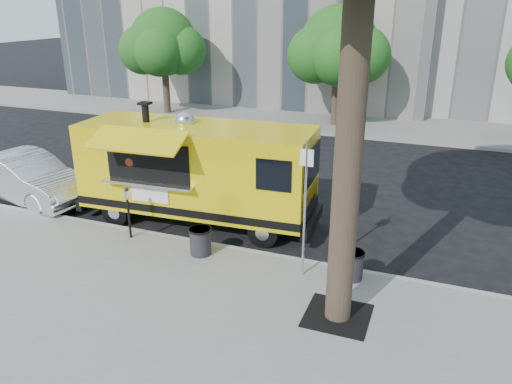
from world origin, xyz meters
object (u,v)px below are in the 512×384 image
Objects in this scene: sign_post at (305,202)px; sedan at (27,178)px; far_tree_a at (163,42)px; parking_meter at (128,207)px; food_truck at (196,170)px; far_tree_b at (338,46)px; trash_bin_right at (352,264)px; trash_bin_left at (200,241)px.

sign_post is 0.68× the size of sedan.
parking_meter is (7.00, -13.65, -2.79)m from far_tree_a.
parking_meter is at bearing -122.00° from food_truck.
far_tree_b is 14.86m from trash_bin_right.
parking_meter is 2.08m from food_truck.
trash_bin_left is at bearing -63.78° from food_truck.
trash_bin_left is at bearing -177.24° from trash_bin_right.
sign_post is at bearing -1.15° from trash_bin_left.
food_truck is at bearing -56.15° from far_tree_a.
sign_post reaches higher than trash_bin_right.
far_tree_b is at bearing -16.74° from sedan.
trash_bin_right is (12.57, -13.63, -3.29)m from far_tree_a.
food_truck is (7.97, -11.88, -2.27)m from far_tree_a.
far_tree_a is 0.81× the size of food_truck.
trash_bin_right is at bearing 0.20° from parking_meter.
trash_bin_right is at bearing -24.00° from food_truck.
far_tree_b reaches higher than sedan.
parking_meter is at bearing -62.85° from far_tree_a.
far_tree_b reaches higher than far_tree_a.
sedan is (-9.14, 1.55, -1.12)m from sign_post.
far_tree_a reaches higher than food_truck.
parking_meter is at bearing 177.48° from sign_post.
sedan is at bearing 163.62° from parking_meter.
trash_bin_left is (-2.50, 0.05, -1.35)m from sign_post.
sedan is at bearing 170.38° from sign_post.
far_tree_b is 14.64m from sedan.
far_tree_a is 16.83m from trash_bin_left.
far_tree_b reaches higher than parking_meter.
parking_meter is 5.59m from trash_bin_right.
food_truck reaches higher than trash_bin_left.
trash_bin_left is (1.08, -1.92, -1.02)m from food_truck.
far_tree_b is 1.24× the size of sedan.
far_tree_b is 8.72× the size of trash_bin_right.
far_tree_a is 18.14m from sign_post.
trash_bin_left is (2.05, -0.15, -0.49)m from parking_meter.
far_tree_b reaches higher than food_truck.
parking_meter is 4.79m from sedan.
sedan is 10.25m from trash_bin_right.
food_truck is at bearing -75.03° from sedan.
trash_bin_left is at bearing -92.02° from sedan.
food_truck reaches higher than sign_post.
far_tree_a is at bearing 117.15° from parking_meter.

